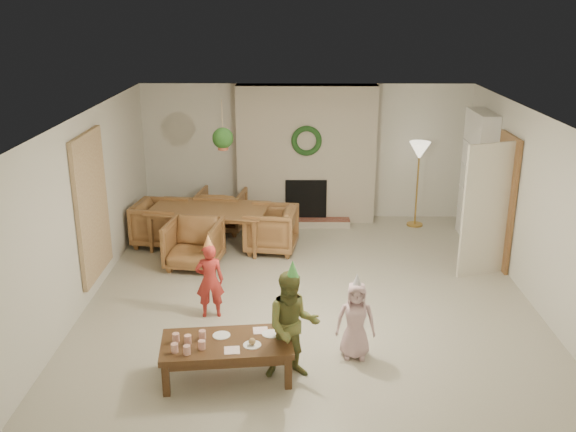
{
  "coord_description": "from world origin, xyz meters",
  "views": [
    {
      "loc": [
        -0.21,
        -7.9,
        3.86
      ],
      "look_at": [
        -0.3,
        0.4,
        1.05
      ],
      "focal_mm": 39.3,
      "sensor_mm": 36.0,
      "label": 1
    }
  ],
  "objects_px": {
    "coffee_table_top": "(227,344)",
    "child_plaid": "(292,326)",
    "dining_chair_left": "(160,223)",
    "dining_chair_far": "(222,210)",
    "child_pink": "(356,320)",
    "dining_chair_near": "(194,244)",
    "dining_chair_right": "(271,229)",
    "dining_table": "(209,228)",
    "child_red": "(210,281)"
  },
  "relations": [
    {
      "from": "dining_table",
      "to": "dining_chair_left",
      "type": "xyz_separation_m",
      "value": [
        -0.83,
        0.12,
        0.04
      ]
    },
    {
      "from": "child_plaid",
      "to": "child_pink",
      "type": "height_order",
      "value": "child_plaid"
    },
    {
      "from": "dining_chair_left",
      "to": "coffee_table_top",
      "type": "height_order",
      "value": "dining_chair_left"
    },
    {
      "from": "dining_chair_far",
      "to": "child_red",
      "type": "height_order",
      "value": "child_red"
    },
    {
      "from": "coffee_table_top",
      "to": "child_plaid",
      "type": "height_order",
      "value": "child_plaid"
    },
    {
      "from": "dining_chair_far",
      "to": "coffee_table_top",
      "type": "height_order",
      "value": "dining_chair_far"
    },
    {
      "from": "dining_chair_left",
      "to": "child_pink",
      "type": "relative_size",
      "value": 0.88
    },
    {
      "from": "dining_table",
      "to": "dining_chair_near",
      "type": "relative_size",
      "value": 2.34
    },
    {
      "from": "dining_chair_right",
      "to": "child_red",
      "type": "distance_m",
      "value": 2.4
    },
    {
      "from": "dining_table",
      "to": "dining_chair_far",
      "type": "distance_m",
      "value": 0.84
    },
    {
      "from": "dining_chair_far",
      "to": "coffee_table_top",
      "type": "relative_size",
      "value": 0.58
    },
    {
      "from": "child_red",
      "to": "child_plaid",
      "type": "distance_m",
      "value": 1.74
    },
    {
      "from": "dining_chair_near",
      "to": "child_pink",
      "type": "bearing_deg",
      "value": -40.88
    },
    {
      "from": "dining_chair_left",
      "to": "coffee_table_top",
      "type": "distance_m",
      "value": 4.25
    },
    {
      "from": "dining_chair_left",
      "to": "dining_chair_near",
      "type": "bearing_deg",
      "value": -135.0
    },
    {
      "from": "dining_table",
      "to": "child_red",
      "type": "height_order",
      "value": "child_red"
    },
    {
      "from": "dining_chair_right",
      "to": "dining_chair_far",
      "type": "bearing_deg",
      "value": -128.66
    },
    {
      "from": "dining_chair_left",
      "to": "dining_chair_right",
      "type": "distance_m",
      "value": 1.88
    },
    {
      "from": "dining_chair_far",
      "to": "dining_chair_near",
      "type": "bearing_deg",
      "value": 90.0
    },
    {
      "from": "dining_table",
      "to": "child_pink",
      "type": "relative_size",
      "value": 2.07
    },
    {
      "from": "dining_chair_right",
      "to": "dining_chair_near",
      "type": "bearing_deg",
      "value": -51.34
    },
    {
      "from": "dining_chair_near",
      "to": "child_plaid",
      "type": "height_order",
      "value": "child_plaid"
    },
    {
      "from": "coffee_table_top",
      "to": "child_red",
      "type": "xyz_separation_m",
      "value": [
        -0.36,
        1.4,
        0.1
      ]
    },
    {
      "from": "dining_chair_far",
      "to": "child_plaid",
      "type": "height_order",
      "value": "child_plaid"
    },
    {
      "from": "dining_chair_left",
      "to": "child_plaid",
      "type": "distance_m",
      "value": 4.53
    },
    {
      "from": "dining_chair_left",
      "to": "child_plaid",
      "type": "height_order",
      "value": "child_plaid"
    },
    {
      "from": "dining_chair_far",
      "to": "coffee_table_top",
      "type": "bearing_deg",
      "value": 105.3
    },
    {
      "from": "child_pink",
      "to": "coffee_table_top",
      "type": "bearing_deg",
      "value": -160.24
    },
    {
      "from": "dining_chair_near",
      "to": "coffee_table_top",
      "type": "bearing_deg",
      "value": -66.58
    },
    {
      "from": "dining_table",
      "to": "dining_chair_near",
      "type": "bearing_deg",
      "value": -90.0
    },
    {
      "from": "coffee_table_top",
      "to": "dining_chair_left",
      "type": "bearing_deg",
      "value": 104.45
    },
    {
      "from": "dining_chair_near",
      "to": "dining_chair_right",
      "type": "bearing_deg",
      "value": 38.66
    },
    {
      "from": "dining_chair_near",
      "to": "child_red",
      "type": "height_order",
      "value": "child_red"
    },
    {
      "from": "dining_table",
      "to": "child_pink",
      "type": "xyz_separation_m",
      "value": [
        2.11,
        -3.42,
        0.13
      ]
    },
    {
      "from": "dining_chair_right",
      "to": "child_pink",
      "type": "relative_size",
      "value": 0.88
    },
    {
      "from": "dining_chair_right",
      "to": "child_pink",
      "type": "height_order",
      "value": "child_pink"
    },
    {
      "from": "dining_table",
      "to": "dining_chair_left",
      "type": "height_order",
      "value": "dining_chair_left"
    },
    {
      "from": "child_red",
      "to": "dining_chair_right",
      "type": "bearing_deg",
      "value": -114.52
    },
    {
      "from": "dining_chair_right",
      "to": "child_red",
      "type": "relative_size",
      "value": 0.81
    },
    {
      "from": "child_plaid",
      "to": "child_pink",
      "type": "relative_size",
      "value": 1.32
    },
    {
      "from": "dining_chair_right",
      "to": "coffee_table_top",
      "type": "bearing_deg",
      "value": 3.03
    },
    {
      "from": "dining_chair_near",
      "to": "dining_chair_far",
      "type": "xyz_separation_m",
      "value": [
        0.24,
        1.66,
        0.0
      ]
    },
    {
      "from": "dining_table",
      "to": "child_plaid",
      "type": "relative_size",
      "value": 1.56
    },
    {
      "from": "dining_chair_far",
      "to": "child_pink",
      "type": "xyz_separation_m",
      "value": [
        1.99,
        -4.24,
        0.09
      ]
    },
    {
      "from": "dining_chair_near",
      "to": "coffee_table_top",
      "type": "relative_size",
      "value": 0.58
    },
    {
      "from": "child_red",
      "to": "child_pink",
      "type": "xyz_separation_m",
      "value": [
        1.78,
        -0.97,
        -0.04
      ]
    },
    {
      "from": "dining_chair_near",
      "to": "child_pink",
      "type": "distance_m",
      "value": 3.42
    },
    {
      "from": "dining_table",
      "to": "dining_chair_left",
      "type": "bearing_deg",
      "value": 180.0
    },
    {
      "from": "dining_chair_near",
      "to": "child_red",
      "type": "bearing_deg",
      "value": -65.9
    },
    {
      "from": "dining_table",
      "to": "dining_chair_right",
      "type": "distance_m",
      "value": 1.05
    }
  ]
}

